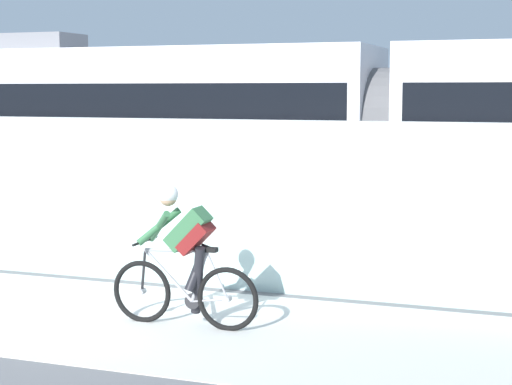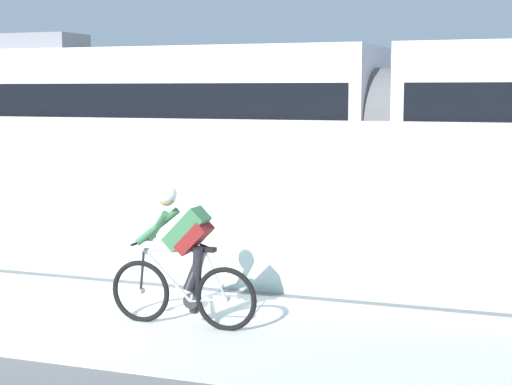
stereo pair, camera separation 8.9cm
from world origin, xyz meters
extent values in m
plane|color=slate|center=(0.00, 0.00, 0.00)|extent=(200.00, 200.00, 0.00)
cube|color=silver|center=(0.00, 0.00, 0.01)|extent=(32.00, 3.20, 0.01)
cube|color=silver|center=(0.00, 1.85, 0.59)|extent=(32.00, 0.05, 1.18)
cube|color=white|center=(0.00, 3.65, 1.10)|extent=(32.00, 0.36, 2.19)
cube|color=#595654|center=(0.00, 6.13, 0.00)|extent=(32.00, 0.08, 0.01)
cube|color=#595654|center=(0.00, 7.57, 0.00)|extent=(32.00, 0.08, 0.01)
cube|color=silver|center=(-3.70, 6.85, 1.90)|extent=(11.00, 2.50, 3.10)
cube|color=black|center=(-3.70, 6.85, 2.25)|extent=(10.56, 2.54, 1.04)
cube|color=red|center=(-3.70, 6.85, 0.53)|extent=(10.78, 2.53, 0.28)
cube|color=slate|center=(-5.68, 6.85, 3.63)|extent=(2.40, 1.10, 0.36)
cube|color=#232326|center=(-0.18, 6.85, 0.36)|extent=(1.40, 1.88, 0.20)
cylinder|color=black|center=(-0.18, 6.13, 0.30)|extent=(0.60, 0.10, 0.60)
cylinder|color=black|center=(-0.18, 7.57, 0.30)|extent=(0.60, 0.10, 0.60)
cube|color=#232326|center=(4.28, 6.85, 0.36)|extent=(1.40, 1.88, 0.20)
cylinder|color=black|center=(4.28, 6.13, 0.30)|extent=(0.60, 0.10, 0.60)
cylinder|color=#59595B|center=(2.05, 6.85, 1.90)|extent=(0.60, 2.30, 2.30)
torus|color=black|center=(0.54, 0.00, 0.36)|extent=(0.72, 0.06, 0.72)
cylinder|color=#99999E|center=(0.54, 0.00, 0.36)|extent=(0.07, 0.10, 0.07)
torus|color=black|center=(1.59, 0.00, 0.36)|extent=(0.72, 0.06, 0.72)
cylinder|color=#99999E|center=(1.59, 0.00, 0.36)|extent=(0.07, 0.10, 0.07)
cylinder|color=#99999E|center=(0.88, 0.00, 0.57)|extent=(0.60, 0.04, 0.58)
cylinder|color=#99999E|center=(1.26, 0.00, 0.59)|extent=(0.22, 0.04, 0.59)
cylinder|color=#99999E|center=(0.97, 0.00, 0.86)|extent=(0.76, 0.04, 0.07)
cylinder|color=#99999E|center=(1.38, 0.00, 0.33)|extent=(0.43, 0.03, 0.09)
cylinder|color=#99999E|center=(1.47, 0.00, 0.62)|extent=(0.27, 0.02, 0.53)
cylinder|color=black|center=(0.57, 0.00, 0.60)|extent=(0.08, 0.03, 0.49)
cube|color=black|center=(1.35, 0.00, 0.90)|extent=(0.24, 0.10, 0.05)
cylinder|color=black|center=(0.59, 0.00, 0.95)|extent=(0.03, 0.58, 0.03)
cylinder|color=#262628|center=(1.17, 0.00, 0.30)|extent=(0.18, 0.02, 0.18)
cube|color=#33663F|center=(1.13, 0.00, 1.11)|extent=(0.50, 0.28, 0.51)
cube|color=maroon|center=(1.22, 0.00, 1.02)|extent=(0.38, 0.30, 0.38)
sphere|color=tan|center=(0.89, 0.00, 1.46)|extent=(0.20, 0.20, 0.20)
sphere|color=silver|center=(0.89, 0.00, 1.49)|extent=(0.23, 0.23, 0.23)
cylinder|color=#33663F|center=(0.77, 0.00, 1.12)|extent=(0.44, 0.41, 0.41)
cylinder|color=#33663F|center=(0.77, 0.00, 1.12)|extent=(0.44, 0.41, 0.41)
cylinder|color=black|center=(1.24, 0.00, 0.55)|extent=(0.29, 0.33, 0.80)
cylinder|color=black|center=(1.24, 0.00, 0.69)|extent=(0.29, 0.33, 0.54)
cylinder|color=gray|center=(4.49, 2.15, 0.10)|extent=(0.24, 0.24, 0.20)
camera|label=1|loc=(4.87, -8.32, 2.64)|focal=58.51mm
camera|label=2|loc=(4.95, -8.29, 2.64)|focal=58.51mm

